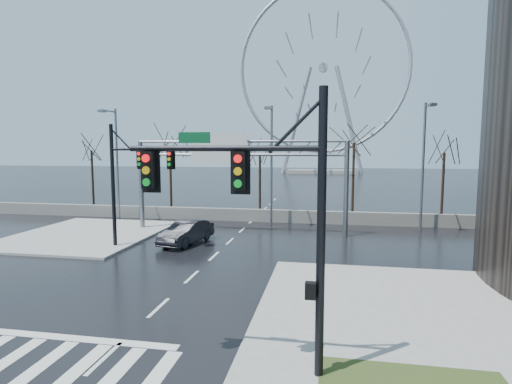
% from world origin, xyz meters
% --- Properties ---
extents(ground, '(260.00, 260.00, 0.00)m').
position_xyz_m(ground, '(0.00, 0.00, 0.00)').
color(ground, black).
rests_on(ground, ground).
extents(sidewalk_right_ext, '(12.00, 10.00, 0.15)m').
position_xyz_m(sidewalk_right_ext, '(10.00, 2.00, 0.07)').
color(sidewalk_right_ext, gray).
rests_on(sidewalk_right_ext, ground).
extents(sidewalk_far, '(10.00, 12.00, 0.15)m').
position_xyz_m(sidewalk_far, '(-11.00, 12.00, 0.07)').
color(sidewalk_far, gray).
rests_on(sidewalk_far, ground).
extents(barrier_wall, '(52.00, 0.50, 1.10)m').
position_xyz_m(barrier_wall, '(0.00, 20.00, 0.55)').
color(barrier_wall, slate).
rests_on(barrier_wall, ground).
extents(signal_mast_near, '(5.52, 0.41, 8.00)m').
position_xyz_m(signal_mast_near, '(5.14, -4.04, 4.87)').
color(signal_mast_near, black).
rests_on(signal_mast_near, ground).
extents(signal_mast_far, '(4.72, 0.41, 8.00)m').
position_xyz_m(signal_mast_far, '(-5.87, 8.96, 4.83)').
color(signal_mast_far, black).
rests_on(signal_mast_far, ground).
extents(sign_gantry, '(16.36, 0.40, 7.60)m').
position_xyz_m(sign_gantry, '(-0.38, 14.96, 5.18)').
color(sign_gantry, slate).
rests_on(sign_gantry, ground).
extents(streetlight_left, '(0.50, 2.55, 10.00)m').
position_xyz_m(streetlight_left, '(-12.00, 18.16, 5.89)').
color(streetlight_left, slate).
rests_on(streetlight_left, ground).
extents(streetlight_mid, '(0.50, 2.55, 10.00)m').
position_xyz_m(streetlight_mid, '(2.00, 18.16, 5.89)').
color(streetlight_mid, slate).
rests_on(streetlight_mid, ground).
extents(streetlight_right, '(0.50, 2.55, 10.00)m').
position_xyz_m(streetlight_right, '(14.00, 18.16, 5.89)').
color(streetlight_right, slate).
rests_on(streetlight_right, ground).
extents(tree_far_left, '(3.50, 3.50, 7.00)m').
position_xyz_m(tree_far_left, '(-18.00, 24.00, 5.57)').
color(tree_far_left, black).
rests_on(tree_far_left, ground).
extents(tree_left, '(3.75, 3.75, 7.50)m').
position_xyz_m(tree_left, '(-9.00, 23.50, 5.98)').
color(tree_left, black).
rests_on(tree_left, ground).
extents(tree_center, '(3.25, 3.25, 6.50)m').
position_xyz_m(tree_center, '(0.00, 24.50, 5.17)').
color(tree_center, black).
rests_on(tree_center, ground).
extents(tree_right, '(3.90, 3.90, 7.80)m').
position_xyz_m(tree_right, '(9.00, 23.50, 6.22)').
color(tree_right, black).
rests_on(tree_right, ground).
extents(tree_far_right, '(3.40, 3.40, 6.80)m').
position_xyz_m(tree_far_right, '(17.00, 24.00, 5.41)').
color(tree_far_right, black).
rests_on(tree_far_right, ground).
extents(ferris_wheel, '(45.00, 6.00, 50.91)m').
position_xyz_m(ferris_wheel, '(5.00, 95.00, 26.13)').
color(ferris_wheel, gray).
rests_on(ferris_wheel, ground).
extents(car, '(2.72, 5.02, 1.57)m').
position_xyz_m(car, '(-2.74, 10.82, 0.79)').
color(car, black).
rests_on(car, ground).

